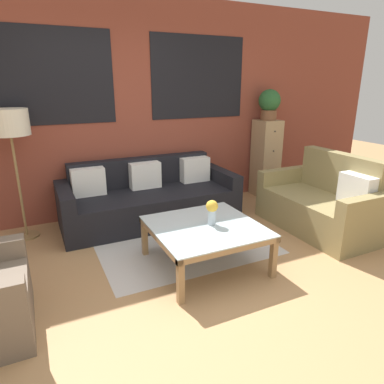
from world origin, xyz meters
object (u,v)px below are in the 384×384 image
Objects in this scene: coffee_table at (205,231)px; floor_lamp at (10,127)px; flower_vase at (212,210)px; settee_vintage at (323,205)px; couch_dark at (150,199)px; drawer_cabinet at (266,158)px; potted_plant at (269,103)px.

coffee_table is 2.37m from floor_lamp.
settee_vintage is at bearing 6.55° from flower_vase.
couch_dark is 9.07× the size of flower_vase.
drawer_cabinet reaches higher than coffee_table.
settee_vintage is 5.89× the size of flower_vase.
drawer_cabinet is (3.50, 0.10, -0.68)m from floor_lamp.
settee_vintage reaches higher than couch_dark.
floor_lamp reaches higher than couch_dark.
coffee_table is 2.22× the size of potted_plant.
settee_vintage is 0.99× the size of floor_lamp.
drawer_cabinet is at bearing 39.91° from coffee_table.
potted_plant reaches higher than drawer_cabinet.
coffee_table is at bearing -43.12° from floor_lamp.
floor_lamp is at bearing -178.31° from potted_plant.
potted_plant is (0.19, 1.41, 1.13)m from settee_vintage.
potted_plant is at bearing 82.34° from settee_vintage.
settee_vintage is 1.44× the size of coffee_table.
coffee_table is at bearing -140.09° from potted_plant.
settee_vintage is 1.68m from flower_vase.
floor_lamp is 1.24× the size of drawer_cabinet.
floor_lamp is 5.98× the size of flower_vase.
couch_dark reaches higher than coffee_table.
floor_lamp is at bearing 158.40° from settee_vintage.
couch_dark is 2.17m from settee_vintage.
settee_vintage is at bearing -21.60° from floor_lamp.
drawer_cabinet reaches higher than couch_dark.
coffee_table is 0.21m from flower_vase.
floor_lamp is at bearing 175.19° from couch_dark.
potted_plant is (2.01, 0.23, 1.15)m from couch_dark.
drawer_cabinet is 2.44m from flower_vase.
couch_dark is 2.33m from potted_plant.
floor_lamp is 2.35m from flower_vase.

